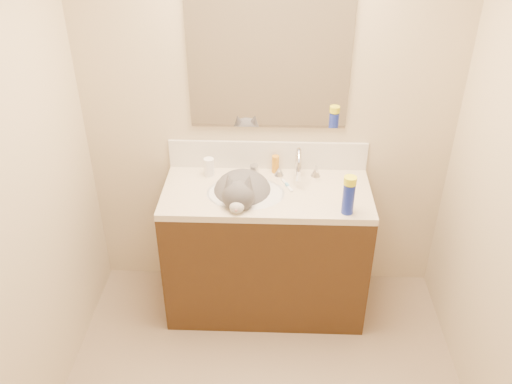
# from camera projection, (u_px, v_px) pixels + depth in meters

# --- Properties ---
(room_shell) EXTENTS (2.24, 2.54, 2.52)m
(room_shell) POSITION_uv_depth(u_px,v_px,m) (263.00, 186.00, 1.95)
(room_shell) COLOR beige
(room_shell) RESTS_ON ground
(vanity_cabinet) EXTENTS (1.20, 0.55, 0.82)m
(vanity_cabinet) POSITION_uv_depth(u_px,v_px,m) (266.00, 252.00, 3.35)
(vanity_cabinet) COLOR #38220F
(vanity_cabinet) RESTS_ON ground
(counter_slab) EXTENTS (1.20, 0.55, 0.04)m
(counter_slab) POSITION_uv_depth(u_px,v_px,m) (267.00, 193.00, 3.12)
(counter_slab) COLOR beige
(counter_slab) RESTS_ON vanity_cabinet
(basin) EXTENTS (0.45, 0.36, 0.14)m
(basin) POSITION_uv_depth(u_px,v_px,m) (246.00, 203.00, 3.13)
(basin) COLOR white
(basin) RESTS_ON vanity_cabinet
(faucet) EXTENTS (0.28, 0.20, 0.21)m
(faucet) POSITION_uv_depth(u_px,v_px,m) (298.00, 166.00, 3.18)
(faucet) COLOR silver
(faucet) RESTS_ON counter_slab
(cat) EXTENTS (0.39, 0.49, 0.35)m
(cat) POSITION_uv_depth(u_px,v_px,m) (242.00, 194.00, 3.10)
(cat) COLOR #4B484B
(cat) RESTS_ON basin
(backsplash) EXTENTS (1.20, 0.02, 0.18)m
(backsplash) POSITION_uv_depth(u_px,v_px,m) (268.00, 155.00, 3.29)
(backsplash) COLOR silver
(backsplash) RESTS_ON counter_slab
(mirror) EXTENTS (0.90, 0.02, 0.80)m
(mirror) POSITION_uv_depth(u_px,v_px,m) (269.00, 60.00, 2.97)
(mirror) COLOR white
(mirror) RESTS_ON room_shell
(pill_bottle) EXTENTS (0.07, 0.07, 0.11)m
(pill_bottle) POSITION_uv_depth(u_px,v_px,m) (209.00, 167.00, 3.23)
(pill_bottle) COLOR white
(pill_bottle) RESTS_ON counter_slab
(pill_label) EXTENTS (0.07, 0.07, 0.04)m
(pill_label) POSITION_uv_depth(u_px,v_px,m) (209.00, 169.00, 3.24)
(pill_label) COLOR #EA4E27
(pill_label) RESTS_ON pill_bottle
(silver_jar) EXTENTS (0.07, 0.07, 0.06)m
(silver_jar) POSITION_uv_depth(u_px,v_px,m) (254.00, 170.00, 3.25)
(silver_jar) COLOR #B7B7BC
(silver_jar) RESTS_ON counter_slab
(amber_bottle) EXTENTS (0.06, 0.06, 0.11)m
(amber_bottle) POSITION_uv_depth(u_px,v_px,m) (275.00, 164.00, 3.26)
(amber_bottle) COLOR orange
(amber_bottle) RESTS_ON counter_slab
(toothbrush) EXTENTS (0.07, 0.14, 0.01)m
(toothbrush) POSITION_uv_depth(u_px,v_px,m) (287.00, 185.00, 3.15)
(toothbrush) COLOR white
(toothbrush) RESTS_ON counter_slab
(toothbrush_head) EXTENTS (0.03, 0.03, 0.02)m
(toothbrush_head) POSITION_uv_depth(u_px,v_px,m) (287.00, 185.00, 3.15)
(toothbrush_head) COLOR #6CBBE5
(toothbrush_head) RESTS_ON counter_slab
(spray_can) EXTENTS (0.08, 0.08, 0.18)m
(spray_can) POSITION_uv_depth(u_px,v_px,m) (348.00, 199.00, 2.87)
(spray_can) COLOR #1728A4
(spray_can) RESTS_ON counter_slab
(spray_cap) EXTENTS (0.09, 0.09, 0.04)m
(spray_cap) POSITION_uv_depth(u_px,v_px,m) (350.00, 181.00, 2.81)
(spray_cap) COLOR yellow
(spray_cap) RESTS_ON spray_can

